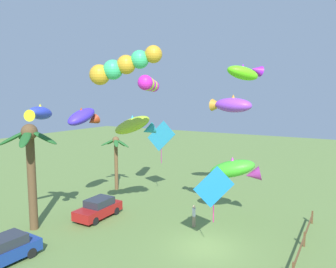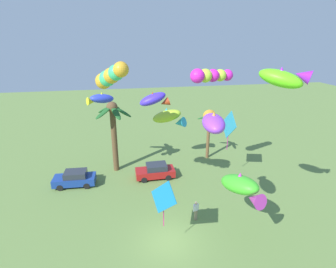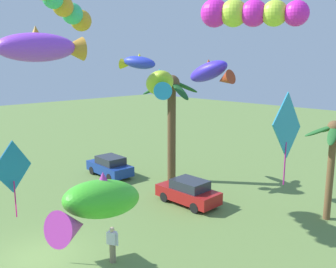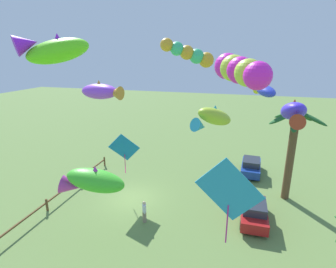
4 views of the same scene
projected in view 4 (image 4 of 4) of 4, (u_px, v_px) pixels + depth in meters
The scene contains 16 objects.
ground_plane at pixel (132, 199), 20.93m from camera, with size 120.00×120.00×0.00m, color olive.
palm_tree_0 at pixel (294, 134), 19.54m from camera, with size 3.76×4.10×7.50m.
rail_fence at pixel (65, 190), 21.13m from camera, with size 12.85×0.12×0.95m.
parked_car_0 at pixel (251, 166), 25.17m from camera, with size 3.98×1.90×1.51m.
parked_car_1 at pixel (254, 211), 17.96m from camera, with size 3.91×1.77×1.51m.
spectator_0 at pixel (144, 211), 17.82m from camera, with size 0.50×0.37×1.59m.
kite_fish_0 at pixel (102, 91), 16.16m from camera, with size 1.75×3.04×1.19m.
kite_tube_1 at pixel (238, 70), 11.19m from camera, with size 4.32×2.41×1.31m.
kite_diamond_2 at pixel (124, 148), 20.35m from camera, with size 1.29×2.11×3.36m.
kite_fish_3 at pixel (294, 113), 15.28m from camera, with size 3.19×1.35×1.86m.
kite_fish_4 at pixel (213, 118), 16.15m from camera, with size 3.18×2.83×1.87m.
kite_tube_5 at pixel (189, 54), 19.75m from camera, with size 2.30×3.85×2.15m.
kite_fish_6 at pixel (265, 91), 20.10m from camera, with size 2.67×1.96×1.12m.
kite_diamond_7 at pixel (229, 191), 10.65m from camera, with size 0.28×2.82×3.94m.
kite_fish_8 at pixel (92, 181), 15.21m from camera, with size 2.61×4.14×1.98m.
kite_fish_9 at pixel (54, 50), 11.18m from camera, with size 3.08×2.87×1.53m.
Camera 4 is at (17.03, 7.83, 11.02)m, focal length 28.22 mm.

